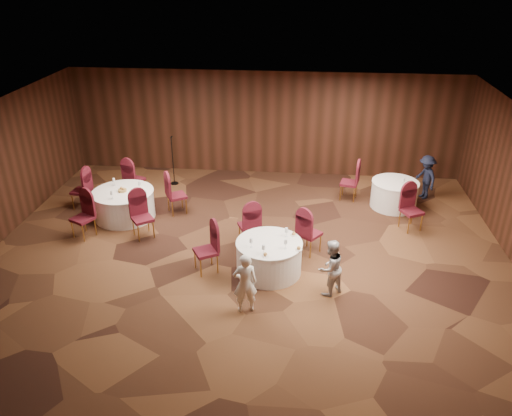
# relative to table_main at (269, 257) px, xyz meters

# --- Properties ---
(ground) EXTENTS (12.00, 12.00, 0.00)m
(ground) POSITION_rel_table_main_xyz_m (-0.57, 0.69, -0.38)
(ground) COLOR black
(ground) RESTS_ON ground
(room_shell) EXTENTS (12.00, 12.00, 12.00)m
(room_shell) POSITION_rel_table_main_xyz_m (-0.57, 0.69, 1.59)
(room_shell) COLOR silver
(room_shell) RESTS_ON ground
(table_main) EXTENTS (1.43, 1.43, 0.74)m
(table_main) POSITION_rel_table_main_xyz_m (0.00, 0.00, 0.00)
(table_main) COLOR white
(table_main) RESTS_ON ground
(table_left) EXTENTS (1.59, 1.59, 0.74)m
(table_left) POSITION_rel_table_main_xyz_m (-3.98, 2.22, 0.00)
(table_left) COLOR white
(table_left) RESTS_ON ground
(table_right) EXTENTS (1.26, 1.26, 0.74)m
(table_right) POSITION_rel_table_main_xyz_m (3.17, 3.55, 0.00)
(table_right) COLOR white
(table_right) RESTS_ON ground
(chairs_main) EXTENTS (2.94, 1.93, 1.00)m
(chairs_main) POSITION_rel_table_main_xyz_m (-0.35, 0.65, 0.12)
(chairs_main) COLOR #450D14
(chairs_main) RESTS_ON ground
(chairs_left) EXTENTS (3.30, 3.13, 1.00)m
(chairs_left) POSITION_rel_table_main_xyz_m (-3.98, 2.23, 0.12)
(chairs_left) COLOR #450D14
(chairs_left) RESTS_ON ground
(chairs_right) EXTENTS (2.10, 2.31, 1.00)m
(chairs_right) POSITION_rel_table_main_xyz_m (2.69, 3.10, 0.12)
(chairs_right) COLOR #450D14
(chairs_right) RESTS_ON ground
(tabletop_main) EXTENTS (1.11, 1.06, 0.22)m
(tabletop_main) POSITION_rel_table_main_xyz_m (0.21, -0.15, 0.46)
(tabletop_main) COLOR silver
(tabletop_main) RESTS_ON table_main
(tabletop_left) EXTENTS (0.82, 0.86, 0.22)m
(tabletop_left) POSITION_rel_table_main_xyz_m (-3.99, 2.22, 0.45)
(tabletop_left) COLOR silver
(tabletop_left) RESTS_ON table_left
(tabletop_right) EXTENTS (0.08, 0.08, 0.22)m
(tabletop_right) POSITION_rel_table_main_xyz_m (3.32, 3.32, 0.52)
(tabletop_right) COLOR silver
(tabletop_right) RESTS_ON table_right
(mic_stand) EXTENTS (0.24, 0.24, 1.49)m
(mic_stand) POSITION_rel_table_main_xyz_m (-3.22, 4.49, 0.05)
(mic_stand) COLOR black
(mic_stand) RESTS_ON ground
(woman_a) EXTENTS (0.52, 0.41, 1.27)m
(woman_a) POSITION_rel_table_main_xyz_m (-0.36, -1.38, 0.26)
(woman_a) COLOR white
(woman_a) RESTS_ON ground
(woman_b) EXTENTS (0.75, 0.74, 1.22)m
(woman_b) POSITION_rel_table_main_xyz_m (1.27, -0.66, 0.24)
(woman_b) COLOR silver
(woman_b) RESTS_ON ground
(man_c) EXTENTS (0.73, 0.93, 1.27)m
(man_c) POSITION_rel_table_main_xyz_m (4.11, 4.21, 0.26)
(man_c) COLOR black
(man_c) RESTS_ON ground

